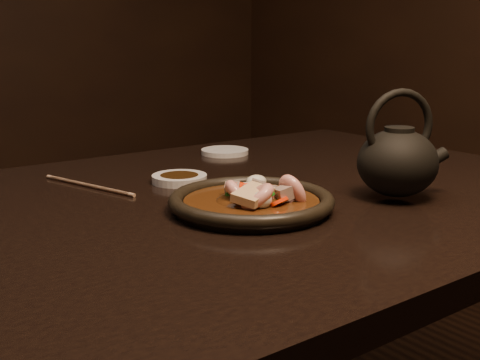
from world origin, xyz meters
TOP-DOWN VIEW (x-y plane):
  - table at (0.00, 0.00)m, footprint 1.60×0.90m
  - plate at (0.10, -0.09)m, footprint 0.26×0.26m
  - stirfry at (0.11, -0.10)m, footprint 0.13×0.13m
  - soy_dish at (0.11, 0.13)m, footprint 0.10×0.10m
  - saucer_right at (0.34, 0.31)m, footprint 0.11×0.11m
  - chopsticks at (-0.04, 0.20)m, footprint 0.07×0.23m
  - teapot at (0.34, -0.18)m, footprint 0.16×0.13m

SIDE VIEW (x-z plane):
  - table at x=0.00m, z-range 0.30..1.05m
  - chopsticks at x=-0.04m, z-range 0.75..0.76m
  - saucer_right at x=0.34m, z-range 0.75..0.76m
  - soy_dish at x=0.11m, z-range 0.75..0.76m
  - plate at x=0.10m, z-range 0.75..0.78m
  - stirfry at x=0.11m, z-range 0.74..0.80m
  - teapot at x=0.34m, z-range 0.73..0.91m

